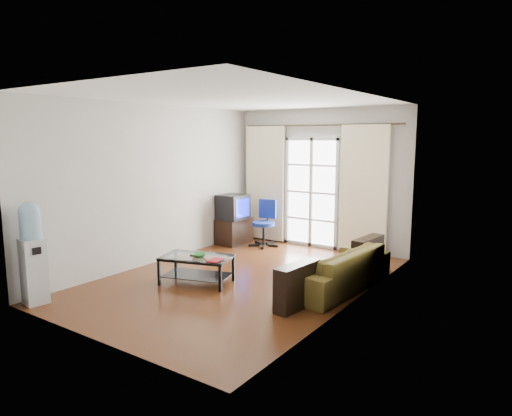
{
  "coord_description": "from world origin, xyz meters",
  "views": [
    {
      "loc": [
        4.01,
        -5.42,
        2.14
      ],
      "look_at": [
        0.04,
        0.35,
        1.06
      ],
      "focal_mm": 32.0,
      "sensor_mm": 36.0,
      "label": 1
    }
  ],
  "objects_px": {
    "tv_stand": "(234,231)",
    "water_cooler": "(32,251)",
    "crt_tv": "(232,207)",
    "coffee_table": "(197,266)",
    "sofa": "(337,268)",
    "task_chair": "(264,233)"
  },
  "relations": [
    {
      "from": "crt_tv",
      "to": "task_chair",
      "type": "relative_size",
      "value": 0.61
    },
    {
      "from": "coffee_table",
      "to": "tv_stand",
      "type": "xyz_separation_m",
      "value": [
        -1.11,
        2.37,
        -0.01
      ]
    },
    {
      "from": "tv_stand",
      "to": "sofa",
      "type": "bearing_deg",
      "value": -24.6
    },
    {
      "from": "tv_stand",
      "to": "water_cooler",
      "type": "height_order",
      "value": "water_cooler"
    },
    {
      "from": "coffee_table",
      "to": "crt_tv",
      "type": "xyz_separation_m",
      "value": [
        -1.11,
        2.31,
        0.5
      ]
    },
    {
      "from": "sofa",
      "to": "crt_tv",
      "type": "relative_size",
      "value": 3.62
    },
    {
      "from": "sofa",
      "to": "water_cooler",
      "type": "bearing_deg",
      "value": -41.75
    },
    {
      "from": "task_chair",
      "to": "water_cooler",
      "type": "distance_m",
      "value": 4.44
    },
    {
      "from": "sofa",
      "to": "crt_tv",
      "type": "xyz_separation_m",
      "value": [
        -2.91,
        1.33,
        0.48
      ]
    },
    {
      "from": "tv_stand",
      "to": "crt_tv",
      "type": "bearing_deg",
      "value": -90.07
    },
    {
      "from": "coffee_table",
      "to": "task_chair",
      "type": "relative_size",
      "value": 1.25
    },
    {
      "from": "sofa",
      "to": "tv_stand",
      "type": "bearing_deg",
      "value": -110.58
    },
    {
      "from": "sofa",
      "to": "water_cooler",
      "type": "relative_size",
      "value": 1.52
    },
    {
      "from": "sofa",
      "to": "coffee_table",
      "type": "xyz_separation_m",
      "value": [
        -1.79,
        -0.99,
        -0.02
      ]
    },
    {
      "from": "sofa",
      "to": "water_cooler",
      "type": "distance_m",
      "value": 4.11
    },
    {
      "from": "coffee_table",
      "to": "water_cooler",
      "type": "xyz_separation_m",
      "value": [
        -1.18,
        -1.82,
        0.43
      ]
    },
    {
      "from": "sofa",
      "to": "water_cooler",
      "type": "xyz_separation_m",
      "value": [
        -2.97,
        -2.8,
        0.41
      ]
    },
    {
      "from": "crt_tv",
      "to": "water_cooler",
      "type": "relative_size",
      "value": 0.42
    },
    {
      "from": "sofa",
      "to": "water_cooler",
      "type": "height_order",
      "value": "water_cooler"
    },
    {
      "from": "crt_tv",
      "to": "sofa",
      "type": "bearing_deg",
      "value": -22.97
    },
    {
      "from": "task_chair",
      "to": "coffee_table",
      "type": "bearing_deg",
      "value": -89.96
    },
    {
      "from": "sofa",
      "to": "task_chair",
      "type": "bearing_deg",
      "value": -119.47
    }
  ]
}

